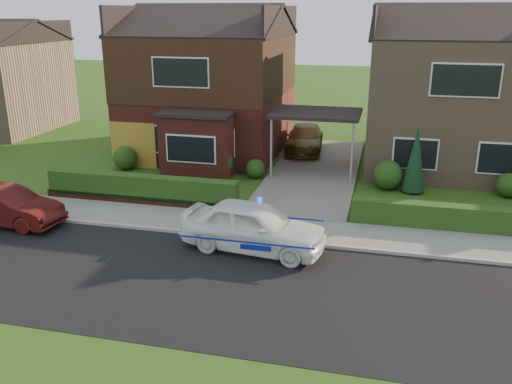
% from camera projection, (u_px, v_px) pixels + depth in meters
% --- Properties ---
extents(ground, '(120.00, 120.00, 0.00)m').
position_uv_depth(ground, '(257.00, 289.00, 14.22)').
color(ground, '#264D14').
rests_on(ground, ground).
extents(road, '(60.00, 6.00, 0.02)m').
position_uv_depth(road, '(257.00, 289.00, 14.22)').
color(road, black).
rests_on(road, ground).
extents(kerb, '(60.00, 0.16, 0.12)m').
position_uv_depth(kerb, '(280.00, 241.00, 17.01)').
color(kerb, '#9E9993').
rests_on(kerb, ground).
extents(sidewalk, '(60.00, 2.00, 0.10)m').
position_uv_depth(sidewalk, '(286.00, 229.00, 17.98)').
color(sidewalk, slate).
rests_on(sidewalk, ground).
extents(driveway, '(3.80, 12.00, 0.12)m').
position_uv_depth(driveway, '(314.00, 171.00, 24.33)').
color(driveway, '#666059').
rests_on(driveway, ground).
extents(house_left, '(7.50, 9.53, 7.25)m').
position_uv_depth(house_left, '(210.00, 76.00, 27.08)').
color(house_left, maroon).
rests_on(house_left, ground).
extents(house_right, '(7.50, 8.06, 7.25)m').
position_uv_depth(house_right, '(453.00, 86.00, 24.63)').
color(house_right, '#907358').
rests_on(house_right, ground).
extents(carport_link, '(3.80, 3.00, 2.77)m').
position_uv_depth(carport_link, '(316.00, 114.00, 23.45)').
color(carport_link, black).
rests_on(carport_link, ground).
extents(garage_door, '(2.20, 0.10, 2.10)m').
position_uv_depth(garage_door, '(134.00, 145.00, 24.89)').
color(garage_door, olive).
rests_on(garage_door, ground).
extents(dwarf_wall, '(7.70, 0.25, 0.36)m').
position_uv_depth(dwarf_wall, '(140.00, 200.00, 20.33)').
color(dwarf_wall, maroon).
rests_on(dwarf_wall, ground).
extents(hedge_left, '(7.50, 0.55, 0.90)m').
position_uv_depth(hedge_left, '(142.00, 203.00, 20.53)').
color(hedge_left, '#163D13').
rests_on(hedge_left, ground).
extents(hedge_right, '(7.50, 0.55, 0.80)m').
position_uv_depth(hedge_right, '(466.00, 232.00, 17.85)').
color(hedge_right, '#163D13').
rests_on(hedge_right, ground).
extents(shrub_left_far, '(1.08, 1.08, 1.08)m').
position_uv_depth(shrub_left_far, '(125.00, 158.00, 24.69)').
color(shrub_left_far, '#163D13').
rests_on(shrub_left_far, ground).
extents(shrub_left_mid, '(1.32, 1.32, 1.32)m').
position_uv_depth(shrub_left_mid, '(218.00, 163.00, 23.46)').
color(shrub_left_mid, '#163D13').
rests_on(shrub_left_mid, ground).
extents(shrub_left_near, '(0.84, 0.84, 0.84)m').
position_uv_depth(shrub_left_near, '(255.00, 169.00, 23.46)').
color(shrub_left_near, '#163D13').
rests_on(shrub_left_near, ground).
extents(shrub_right_near, '(1.20, 1.20, 1.20)m').
position_uv_depth(shrub_right_near, '(388.00, 175.00, 21.97)').
color(shrub_right_near, '#163D13').
rests_on(shrub_right_near, ground).
extents(shrub_right_mid, '(0.96, 0.96, 0.96)m').
position_uv_depth(shrub_right_mid, '(509.00, 185.00, 21.07)').
color(shrub_right_mid, '#163D13').
rests_on(shrub_right_mid, ground).
extents(conifer_a, '(0.90, 0.90, 2.60)m').
position_uv_depth(conifer_a, '(415.00, 161.00, 21.34)').
color(conifer_a, black).
rests_on(conifer_a, ground).
extents(police_car, '(4.07, 4.62, 1.67)m').
position_uv_depth(police_car, '(253.00, 227.00, 16.34)').
color(police_car, white).
rests_on(police_car, ground).
extents(driveway_car, '(2.13, 4.49, 1.26)m').
position_uv_depth(driveway_car, '(305.00, 138.00, 27.55)').
color(driveway_car, brown).
rests_on(driveway_car, driveway).
extents(street_car, '(1.62, 3.95, 1.27)m').
position_uv_depth(street_car, '(7.00, 207.00, 18.30)').
color(street_car, '#4A1210').
rests_on(street_car, ground).
extents(potted_plant_a, '(0.47, 0.36, 0.80)m').
position_uv_depth(potted_plant_a, '(74.00, 183.00, 21.62)').
color(potted_plant_a, gray).
rests_on(potted_plant_a, ground).
extents(potted_plant_b, '(0.57, 0.55, 0.80)m').
position_uv_depth(potted_plant_b, '(185.00, 189.00, 20.87)').
color(potted_plant_b, gray).
rests_on(potted_plant_b, ground).
extents(potted_plant_c, '(0.51, 0.51, 0.71)m').
position_uv_depth(potted_plant_c, '(204.00, 171.00, 23.40)').
color(potted_plant_c, gray).
rests_on(potted_plant_c, ground).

